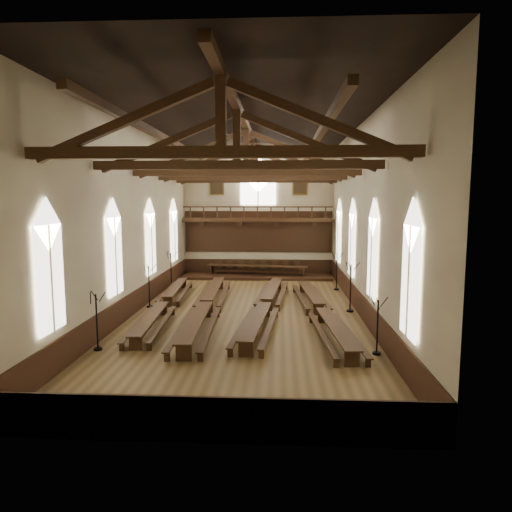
{
  "coord_description": "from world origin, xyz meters",
  "views": [
    {
      "loc": [
        1.73,
        -23.59,
        6.02
      ],
      "look_at": [
        0.42,
        1.5,
        2.9
      ],
      "focal_mm": 32.0,
      "sensor_mm": 36.0,
      "label": 1
    }
  ],
  "objects": [
    {
      "name": "candelabrum_right_mid",
      "position": [
        5.55,
        0.68,
        0.83
      ],
      "size": [
        0.77,
        0.83,
        2.73
      ],
      "color": "black",
      "rests_on": "ground"
    },
    {
      "name": "candelabrum_left_far",
      "position": [
        -5.55,
        6.36,
        0.79
      ],
      "size": [
        0.71,
        0.8,
        2.61
      ],
      "color": "black",
      "rests_on": "ground"
    },
    {
      "name": "high_table",
      "position": [
        -0.01,
        11.4,
        0.83
      ],
      "size": [
        7.87,
        1.81,
        0.73
      ],
      "color": "#3E2A13",
      "rests_on": "dais"
    },
    {
      "name": "refectory_row_c",
      "position": [
        1.04,
        0.01,
        0.53
      ],
      "size": [
        2.01,
        14.26,
        0.72
      ],
      "color": "#3E2A13",
      "rests_on": "ground"
    },
    {
      "name": "candelabrum_left_near",
      "position": [
        -5.55,
        -6.2,
        0.74
      ],
      "size": [
        0.67,
        0.74,
        2.42
      ],
      "color": "black",
      "rests_on": "ground"
    },
    {
      "name": "ground",
      "position": [
        0.0,
        0.0,
        0.0
      ],
      "size": [
        26.0,
        26.0,
        0.0
      ],
      "primitive_type": "plane",
      "color": "brown",
      "rests_on": "ground"
    },
    {
      "name": "refectory_row_a",
      "position": [
        -4.48,
        0.32,
        0.49
      ],
      "size": [
        1.77,
        13.69,
        0.67
      ],
      "color": "#3E2A13",
      "rests_on": "ground"
    },
    {
      "name": "candelabrum_right_near",
      "position": [
        5.55,
        -6.15,
        0.7
      ],
      "size": [
        0.68,
        0.69,
        2.3
      ],
      "color": "black",
      "rests_on": "ground"
    },
    {
      "name": "refectory_row_d",
      "position": [
        3.83,
        -0.92,
        0.51
      ],
      "size": [
        1.93,
        14.04,
        0.7
      ],
      "color": "#3E2A13",
      "rests_on": "ground"
    },
    {
      "name": "candelabrum_right_far",
      "position": [
        5.55,
        6.67,
        0.77
      ],
      "size": [
        0.76,
        0.73,
        2.53
      ],
      "color": "black",
      "rests_on": "ground"
    },
    {
      "name": "minstrels_gallery",
      "position": [
        0.0,
        12.66,
        3.91
      ],
      "size": [
        11.8,
        1.24,
        3.7
      ],
      "color": "#3E2A13",
      "rests_on": "room_walls"
    },
    {
      "name": "room_walls",
      "position": [
        0.0,
        0.0,
        6.46
      ],
      "size": [
        26.0,
        26.0,
        26.0
      ],
      "color": "beige",
      "rests_on": "ground"
    },
    {
      "name": "wainscot_band",
      "position": [
        0.0,
        0.0,
        0.6
      ],
      "size": [
        12.0,
        26.0,
        1.2
      ],
      "color": "#381D11",
      "rests_on": "ground"
    },
    {
      "name": "high_chairs",
      "position": [
        -0.01,
        12.17,
        0.8
      ],
      "size": [
        6.79,
        0.49,
        1.09
      ],
      "color": "#3E2A13",
      "rests_on": "dais"
    },
    {
      "name": "refectory_row_b",
      "position": [
        -2.11,
        -0.41,
        0.55
      ],
      "size": [
        1.81,
        14.51,
        0.76
      ],
      "color": "#3E2A13",
      "rests_on": "ground"
    },
    {
      "name": "side_windows",
      "position": [
        -0.0,
        -0.0,
        3.74
      ],
      "size": [
        11.85,
        19.8,
        4.5
      ],
      "color": "white",
      "rests_on": "room_walls"
    },
    {
      "name": "end_window",
      "position": [
        0.0,
        12.9,
        7.22
      ],
      "size": [
        2.8,
        0.12,
        3.8
      ],
      "color": "white",
      "rests_on": "room_walls"
    },
    {
      "name": "candelabrum_left_mid",
      "position": [
        -5.55,
        1.15,
        0.76
      ],
      "size": [
        0.68,
        0.76,
        2.49
      ],
      "color": "black",
      "rests_on": "ground"
    },
    {
      "name": "dais",
      "position": [
        -0.01,
        11.4,
        0.1
      ],
      "size": [
        11.4,
        3.07,
        0.2
      ],
      "primitive_type": "cube",
      "color": "#381D11",
      "rests_on": "ground"
    },
    {
      "name": "portraits",
      "position": [
        0.0,
        12.9,
        7.1
      ],
      "size": [
        7.75,
        0.09,
        1.45
      ],
      "color": "brown",
      "rests_on": "room_walls"
    },
    {
      "name": "roof_trusses",
      "position": [
        0.0,
        -0.0,
        8.22
      ],
      "size": [
        11.7,
        25.7,
        2.8
      ],
      "color": "#3E2A13",
      "rests_on": "room_walls"
    }
  ]
}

